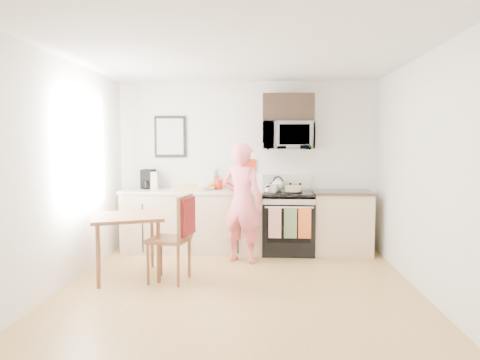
# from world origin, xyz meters

# --- Properties ---
(floor) EXTENTS (4.60, 4.60, 0.00)m
(floor) POSITION_xyz_m (0.00, 0.00, 0.00)
(floor) COLOR #AF8043
(floor) RESTS_ON ground
(back_wall) EXTENTS (4.00, 0.04, 2.60)m
(back_wall) POSITION_xyz_m (0.00, 2.30, 1.30)
(back_wall) COLOR white
(back_wall) RESTS_ON floor
(front_wall) EXTENTS (4.00, 0.04, 2.60)m
(front_wall) POSITION_xyz_m (0.00, -2.30, 1.30)
(front_wall) COLOR white
(front_wall) RESTS_ON floor
(left_wall) EXTENTS (0.04, 4.60, 2.60)m
(left_wall) POSITION_xyz_m (-2.00, 0.00, 1.30)
(left_wall) COLOR white
(left_wall) RESTS_ON floor
(right_wall) EXTENTS (0.04, 4.60, 2.60)m
(right_wall) POSITION_xyz_m (2.00, 0.00, 1.30)
(right_wall) COLOR white
(right_wall) RESTS_ON floor
(ceiling) EXTENTS (4.00, 4.60, 0.04)m
(ceiling) POSITION_xyz_m (0.00, 0.00, 2.60)
(ceiling) COLOR white
(ceiling) RESTS_ON back_wall
(window) EXTENTS (0.06, 1.40, 1.50)m
(window) POSITION_xyz_m (-1.96, 0.80, 1.55)
(window) COLOR white
(window) RESTS_ON left_wall
(cabinet_left) EXTENTS (2.10, 0.60, 0.90)m
(cabinet_left) POSITION_xyz_m (-0.80, 2.00, 0.45)
(cabinet_left) COLOR tan
(cabinet_left) RESTS_ON floor
(countertop_left) EXTENTS (2.14, 0.64, 0.04)m
(countertop_left) POSITION_xyz_m (-0.80, 2.00, 0.92)
(countertop_left) COLOR silver
(countertop_left) RESTS_ON cabinet_left
(cabinet_right) EXTENTS (0.84, 0.60, 0.90)m
(cabinet_right) POSITION_xyz_m (1.43, 2.00, 0.45)
(cabinet_right) COLOR tan
(cabinet_right) RESTS_ON floor
(countertop_right) EXTENTS (0.88, 0.64, 0.04)m
(countertop_right) POSITION_xyz_m (1.43, 2.00, 0.92)
(countertop_right) COLOR black
(countertop_right) RESTS_ON cabinet_right
(range) EXTENTS (0.76, 0.70, 1.16)m
(range) POSITION_xyz_m (0.63, 1.98, 0.44)
(range) COLOR black
(range) RESTS_ON floor
(microwave) EXTENTS (0.76, 0.51, 0.42)m
(microwave) POSITION_xyz_m (0.63, 2.08, 1.76)
(microwave) COLOR #BBBBC0
(microwave) RESTS_ON back_wall
(upper_cabinet) EXTENTS (0.76, 0.35, 0.40)m
(upper_cabinet) POSITION_xyz_m (0.63, 2.12, 2.18)
(upper_cabinet) COLOR black
(upper_cabinet) RESTS_ON back_wall
(wall_art) EXTENTS (0.50, 0.04, 0.65)m
(wall_art) POSITION_xyz_m (-1.20, 2.28, 1.75)
(wall_art) COLOR black
(wall_art) RESTS_ON back_wall
(wall_trivet) EXTENTS (0.20, 0.02, 0.20)m
(wall_trivet) POSITION_xyz_m (0.05, 2.28, 1.30)
(wall_trivet) COLOR #B0260F
(wall_trivet) RESTS_ON back_wall
(person) EXTENTS (0.71, 0.60, 1.66)m
(person) POSITION_xyz_m (-0.02, 1.45, 0.83)
(person) COLOR #D43A3C
(person) RESTS_ON floor
(dining_table) EXTENTS (0.92, 0.92, 0.77)m
(dining_table) POSITION_xyz_m (-1.40, 0.67, 0.68)
(dining_table) COLOR brown
(dining_table) RESTS_ON floor
(chair) EXTENTS (0.55, 0.50, 1.04)m
(chair) POSITION_xyz_m (-0.70, 0.52, 0.67)
(chair) COLOR brown
(chair) RESTS_ON floor
(knife_block) EXTENTS (0.12, 0.15, 0.20)m
(knife_block) POSITION_xyz_m (-0.45, 2.17, 1.04)
(knife_block) COLOR brown
(knife_block) RESTS_ON countertop_left
(utensil_crock) EXTENTS (0.13, 0.13, 0.38)m
(utensil_crock) POSITION_xyz_m (-0.42, 2.12, 1.09)
(utensil_crock) COLOR #B0260F
(utensil_crock) RESTS_ON countertop_left
(fruit_bowl) EXTENTS (0.22, 0.22, 0.09)m
(fruit_bowl) POSITION_xyz_m (-0.56, 2.02, 0.98)
(fruit_bowl) COLOR white
(fruit_bowl) RESTS_ON countertop_left
(milk_carton) EXTENTS (0.11, 0.11, 0.27)m
(milk_carton) POSITION_xyz_m (-1.41, 2.06, 1.07)
(milk_carton) COLOR tan
(milk_carton) RESTS_ON countertop_left
(coffee_maker) EXTENTS (0.21, 0.27, 0.30)m
(coffee_maker) POSITION_xyz_m (-1.53, 2.15, 1.08)
(coffee_maker) COLOR black
(coffee_maker) RESTS_ON countertop_left
(bread_bag) EXTENTS (0.35, 0.21, 0.12)m
(bread_bag) POSITION_xyz_m (-0.86, 1.78, 1.00)
(bread_bag) COLOR #D8B871
(bread_bag) RESTS_ON countertop_left
(cake) EXTENTS (0.28, 0.28, 0.09)m
(cake) POSITION_xyz_m (0.70, 1.90, 0.97)
(cake) COLOR black
(cake) RESTS_ON range
(kettle) EXTENTS (0.17, 0.17, 0.22)m
(kettle) POSITION_xyz_m (0.49, 2.11, 1.02)
(kettle) COLOR white
(kettle) RESTS_ON range
(pot) EXTENTS (0.23, 0.38, 0.11)m
(pot) POSITION_xyz_m (0.38, 1.89, 0.98)
(pot) COLOR #BBBBC0
(pot) RESTS_ON range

